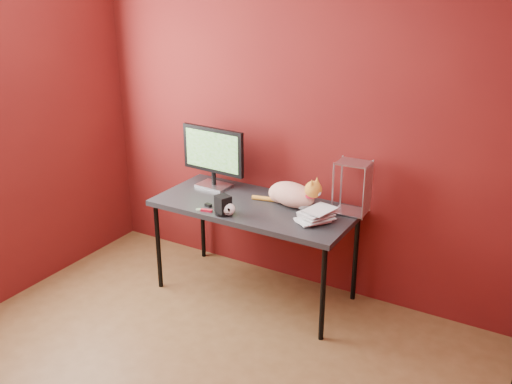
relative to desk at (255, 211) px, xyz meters
The scene contains 11 objects.
room 1.57m from the desk, 83.75° to the right, with size 3.52×3.52×2.61m.
desk is the anchor object (origin of this frame).
monitor 0.59m from the desk, 161.71° to the left, with size 0.56×0.19×0.49m.
cat 0.31m from the desk, 23.47° to the left, with size 0.57×0.28×0.27m.
skull_mug 0.29m from the desk, 102.75° to the right, with size 0.10×0.10×0.09m.
speaker 0.31m from the desk, 110.99° to the right, with size 0.13×0.12×0.14m.
book_stack 0.75m from the desk, ahead, with size 0.26×0.27×1.10m.
wire_rack 0.74m from the desk, 17.74° to the left, with size 0.24×0.19×0.39m.
pocket_knife 0.38m from the desk, 128.88° to the right, with size 0.09×0.02×0.02m, color #A90D21.
black_gadget 0.35m from the desk, 142.41° to the right, with size 0.05×0.03×0.02m, color black.
washer 0.42m from the desk, 136.26° to the right, with size 0.04×0.04×0.00m, color #B8B7BD.
Camera 1 is at (1.82, -2.00, 2.37)m, focal length 40.00 mm.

